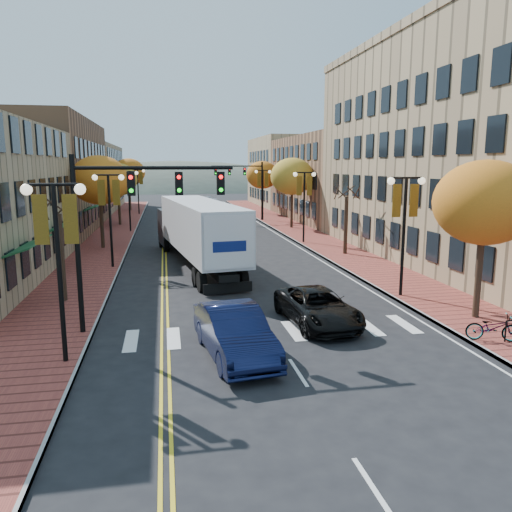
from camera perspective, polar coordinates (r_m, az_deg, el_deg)
name	(u,v)px	position (r m, az deg, el deg)	size (l,w,h in m)	color
ground	(284,350)	(18.40, 3.16, -10.70)	(200.00, 200.00, 0.00)	black
sidewalk_left	(114,234)	(49.86, -15.97, 2.42)	(4.00, 85.00, 0.15)	brown
sidewalk_right	(295,230)	(51.31, 4.48, 3.00)	(4.00, 85.00, 0.15)	brown
building_left_mid	(30,177)	(54.26, -24.42, 8.26)	(12.00, 24.00, 11.00)	brown
building_left_far	(74,178)	(78.78, -20.03, 8.38)	(12.00, 26.00, 9.50)	#9E8966
building_right_near	(485,152)	(39.73, 24.71, 10.71)	(15.00, 28.00, 15.00)	#997F5B
building_right_mid	(351,178)	(62.90, 10.79, 8.70)	(15.00, 24.00, 10.00)	brown
building_right_far	(302,172)	(83.79, 5.33, 9.54)	(15.00, 20.00, 11.00)	#9E8966
tree_left_a	(62,258)	(25.55, -21.33, -0.18)	(0.28, 0.28, 4.20)	#382619
tree_left_b	(99,180)	(41.00, -17.46, 8.26)	(4.48, 4.48, 7.21)	#382619
tree_left_c	(118,180)	(56.92, -15.50, 8.41)	(4.16, 4.16, 6.69)	#382619
tree_left_d	(129,172)	(74.86, -14.33, 9.26)	(4.61, 4.61, 7.42)	#382619
tree_right_a	(485,203)	(22.86, 24.66, 5.53)	(4.16, 4.16, 6.69)	#382619
tree_right_b	(346,225)	(37.32, 10.22, 3.48)	(0.28, 0.28, 4.20)	#382619
tree_right_c	(292,177)	(52.36, 4.14, 9.05)	(4.48, 4.48, 7.21)	#382619
tree_right_d	(262,175)	(67.97, 0.73, 9.23)	(4.35, 4.35, 7.00)	#382619
lamp_left_a	(57,238)	(17.19, -21.79, 1.89)	(1.96, 0.36, 6.05)	black
lamp_left_b	(109,202)	(32.95, -16.41, 5.91)	(1.96, 0.36, 6.05)	black
lamp_left_c	(129,189)	(50.86, -14.35, 7.42)	(1.96, 0.36, 6.05)	black
lamp_left_d	(138,183)	(68.81, -13.36, 8.14)	(1.96, 0.36, 6.05)	black
lamp_right_a	(405,213)	(25.57, 16.64, 4.73)	(1.96, 0.36, 6.05)	black
lamp_right_b	(304,193)	(42.36, 5.54, 7.17)	(1.96, 0.36, 6.05)	black
lamp_right_c	(263,185)	(59.86, 0.79, 8.13)	(1.96, 0.36, 6.05)	black
traffic_mast_near	(128,210)	(19.81, -14.47, 5.16)	(6.10, 0.35, 7.00)	black
traffic_mast_far	(246,180)	(59.48, -1.14, 8.72)	(6.10, 0.34, 7.00)	black
semi_truck	(196,228)	(33.13, -6.93, 3.21)	(5.13, 17.56, 4.34)	black
navy_sedan	(234,332)	(17.52, -2.48, -8.70)	(1.88, 5.38, 1.77)	black
black_suv	(318,307)	(21.17, 7.05, -5.81)	(2.46, 5.34, 1.48)	black
car_far_white	(189,209)	(69.16, -7.62, 5.36)	(1.69, 4.20, 1.43)	silver
car_far_silver	(213,203)	(79.32, -4.89, 6.05)	(2.04, 5.01, 1.45)	#A5A5AD
car_far_oncoming	(206,201)	(84.84, -5.69, 6.32)	(1.55, 4.45, 1.47)	#ABABB3
bicycle	(493,327)	(20.69, 25.45, -7.39)	(0.67, 1.93, 1.02)	gray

